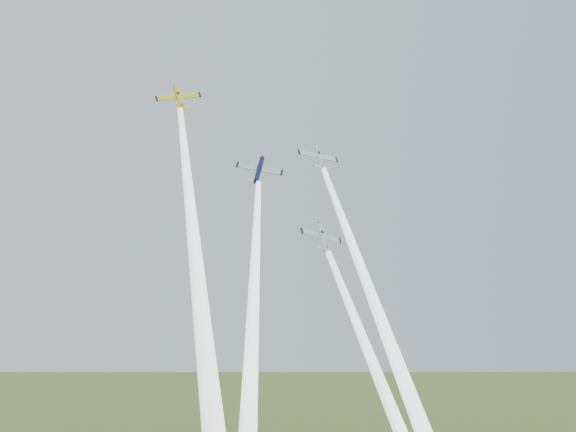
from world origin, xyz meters
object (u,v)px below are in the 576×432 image
(plane_yellow, at_px, (179,98))
(plane_silver_right, at_px, (319,157))
(plane_navy, at_px, (259,170))
(plane_silver_low, at_px, (322,237))

(plane_yellow, height_order, plane_silver_right, plane_yellow)
(plane_navy, distance_m, plane_silver_low, 18.85)
(plane_yellow, height_order, plane_silver_low, plane_yellow)
(plane_yellow, height_order, plane_navy, plane_yellow)
(plane_yellow, bearing_deg, plane_navy, -0.81)
(plane_silver_right, bearing_deg, plane_navy, -175.59)
(plane_navy, height_order, plane_silver_right, plane_silver_right)
(plane_silver_right, relative_size, plane_silver_low, 1.07)
(plane_yellow, distance_m, plane_navy, 18.18)
(plane_navy, bearing_deg, plane_silver_low, -42.35)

